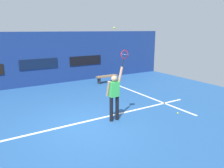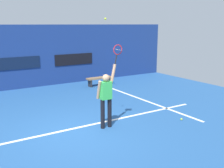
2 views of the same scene
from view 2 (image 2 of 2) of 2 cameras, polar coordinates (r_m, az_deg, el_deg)
name	(u,v)px [view 2 (image 2 of 2)]	position (r m, az deg, el deg)	size (l,w,h in m)	color
ground_plane	(75,132)	(8.40, -7.66, -9.89)	(18.00, 18.00, 0.00)	#23518C
back_wall	(17,57)	(14.24, -19.25, 5.26)	(18.00, 0.20, 3.14)	navy
sponsor_banner_center	(18,63)	(14.16, -19.06, 4.11)	(2.20, 0.03, 0.60)	#0C1933
sponsor_banner_starboard	(74,59)	(15.12, -7.92, 5.11)	(2.20, 0.03, 0.60)	black
court_baseline	(72,129)	(8.63, -8.41, -9.27)	(10.00, 0.10, 0.01)	white
court_sideline	(139,98)	(11.99, 5.59, -2.97)	(0.10, 7.00, 0.01)	white
tennis_player	(106,96)	(8.38, -1.26, -2.55)	(0.62, 0.31, 1.99)	black
tennis_racket	(118,51)	(8.35, 1.17, 6.93)	(0.38, 0.27, 0.63)	black
tennis_ball	(105,19)	(8.19, -1.38, 13.42)	(0.07, 0.07, 0.07)	#CCE033
court_bench	(99,79)	(14.34, -2.66, 0.99)	(1.40, 0.36, 0.45)	olive
water_bottle	(113,81)	(14.83, 0.31, 0.53)	(0.07, 0.07, 0.24)	#338CD8
spare_ball	(181,119)	(9.58, 14.27, -7.12)	(0.07, 0.07, 0.07)	#CCE033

